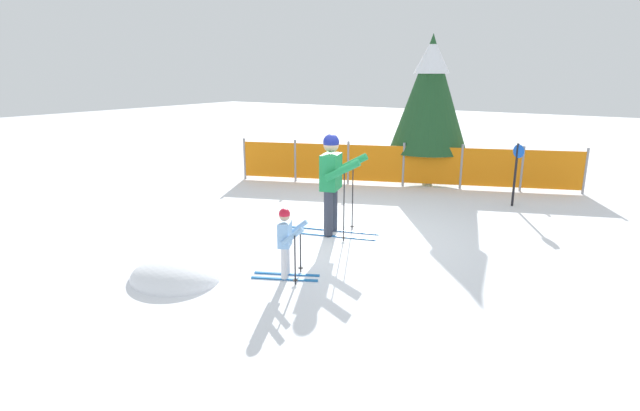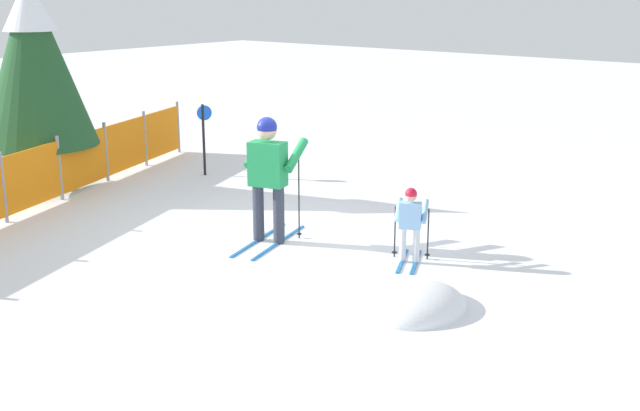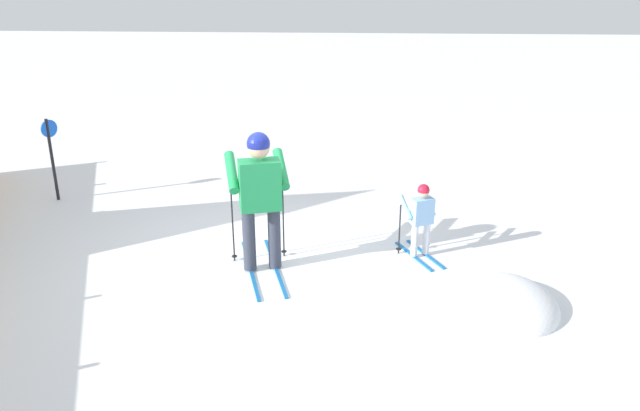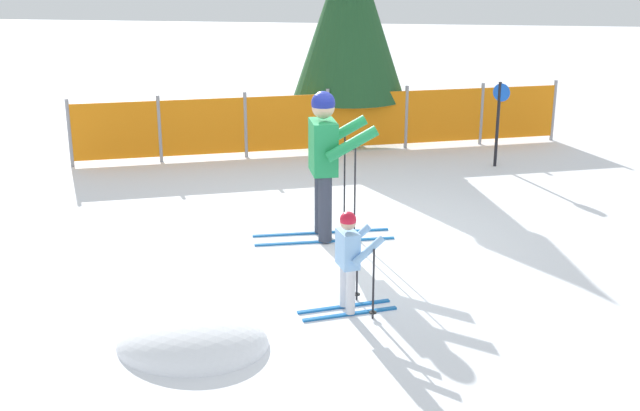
% 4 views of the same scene
% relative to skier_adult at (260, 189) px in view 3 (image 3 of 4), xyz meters
% --- Properties ---
extents(ground_plane, '(60.00, 60.00, 0.00)m').
position_rel_skier_adult_xyz_m(ground_plane, '(0.25, -0.03, -1.06)').
color(ground_plane, white).
extents(skier_adult, '(1.70, 0.93, 1.76)m').
position_rel_skier_adult_xyz_m(skier_adult, '(0.00, 0.00, 0.00)').
color(skier_adult, '#1966B2').
rests_on(skier_adult, ground_plane).
extents(skier_child, '(0.94, 0.62, 1.00)m').
position_rel_skier_adult_xyz_m(skier_child, '(0.49, -2.01, -0.48)').
color(skier_child, '#1966B2').
rests_on(skier_child, ground_plane).
extents(trail_marker, '(0.25, 0.16, 1.34)m').
position_rel_skier_adult_xyz_m(trail_marker, '(2.25, 3.70, -0.23)').
color(trail_marker, black).
rests_on(trail_marker, ground_plane).
extents(snow_mound, '(1.33, 1.13, 0.53)m').
position_rel_skier_adult_xyz_m(snow_mound, '(-0.79, -2.88, -1.06)').
color(snow_mound, white).
rests_on(snow_mound, ground_plane).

